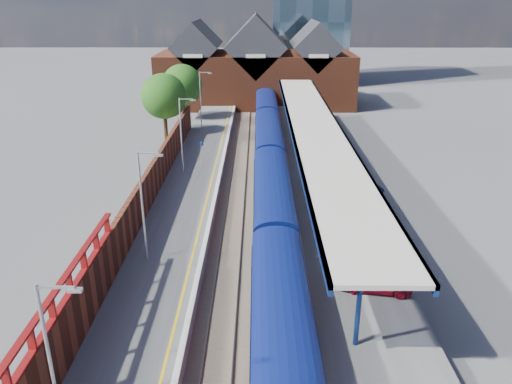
% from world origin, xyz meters
% --- Properties ---
extents(ground, '(240.00, 240.00, 0.00)m').
position_xyz_m(ground, '(0.00, 30.00, 0.00)').
color(ground, '#5B5B5E').
rests_on(ground, ground).
extents(ballast_bed, '(6.00, 76.00, 0.06)m').
position_xyz_m(ballast_bed, '(0.00, 20.00, 0.03)').
color(ballast_bed, '#473D33').
rests_on(ballast_bed, ground).
extents(rails, '(4.51, 76.00, 0.14)m').
position_xyz_m(rails, '(0.00, 20.00, 0.12)').
color(rails, slate).
rests_on(rails, ground).
extents(left_platform, '(5.00, 76.00, 1.00)m').
position_xyz_m(left_platform, '(-5.50, 20.00, 0.50)').
color(left_platform, '#565659').
rests_on(left_platform, ground).
extents(right_platform, '(6.00, 76.00, 1.00)m').
position_xyz_m(right_platform, '(6.00, 20.00, 0.50)').
color(right_platform, '#565659').
rests_on(right_platform, ground).
extents(coping_left, '(0.30, 76.00, 0.05)m').
position_xyz_m(coping_left, '(-3.15, 20.00, 1.02)').
color(coping_left, silver).
rests_on(coping_left, left_platform).
extents(coping_right, '(0.30, 76.00, 0.05)m').
position_xyz_m(coping_right, '(3.15, 20.00, 1.02)').
color(coping_right, silver).
rests_on(coping_right, right_platform).
extents(yellow_line, '(0.14, 76.00, 0.01)m').
position_xyz_m(yellow_line, '(-3.75, 20.00, 1.01)').
color(yellow_line, yellow).
rests_on(yellow_line, left_platform).
extents(train, '(2.89, 65.91, 3.45)m').
position_xyz_m(train, '(1.49, 22.11, 2.12)').
color(train, navy).
rests_on(train, ground).
extents(canopy, '(4.50, 52.00, 4.48)m').
position_xyz_m(canopy, '(5.48, 21.95, 5.25)').
color(canopy, navy).
rests_on(canopy, right_platform).
extents(lamp_post_a, '(1.48, 0.18, 7.00)m').
position_xyz_m(lamp_post_a, '(-6.36, -8.00, 4.99)').
color(lamp_post_a, '#A5A8AA').
rests_on(lamp_post_a, left_platform).
extents(lamp_post_b, '(1.48, 0.18, 7.00)m').
position_xyz_m(lamp_post_b, '(-6.36, 6.00, 4.99)').
color(lamp_post_b, '#A5A8AA').
rests_on(lamp_post_b, left_platform).
extents(lamp_post_c, '(1.48, 0.18, 7.00)m').
position_xyz_m(lamp_post_c, '(-6.36, 22.00, 4.99)').
color(lamp_post_c, '#A5A8AA').
rests_on(lamp_post_c, left_platform).
extents(lamp_post_d, '(1.48, 0.18, 7.00)m').
position_xyz_m(lamp_post_d, '(-6.36, 38.00, 4.99)').
color(lamp_post_d, '#A5A8AA').
rests_on(lamp_post_d, left_platform).
extents(platform_sign, '(0.55, 0.08, 2.50)m').
position_xyz_m(platform_sign, '(-5.00, 24.00, 2.69)').
color(platform_sign, '#A5A8AA').
rests_on(platform_sign, left_platform).
extents(brick_wall, '(0.35, 50.00, 3.86)m').
position_xyz_m(brick_wall, '(-8.10, 13.54, 2.45)').
color(brick_wall, '#632C1A').
rests_on(brick_wall, left_platform).
extents(station_building, '(30.00, 12.12, 13.78)m').
position_xyz_m(station_building, '(0.00, 58.00, 5.45)').
color(station_building, '#632C1A').
rests_on(station_building, ground).
extents(tree_near, '(5.20, 5.20, 8.10)m').
position_xyz_m(tree_near, '(-10.35, 35.91, 5.35)').
color(tree_near, '#382314').
rests_on(tree_near, ground).
extents(tree_far, '(5.20, 5.20, 8.10)m').
position_xyz_m(tree_far, '(-9.35, 43.91, 5.35)').
color(tree_far, '#382314').
rests_on(tree_far, ground).
extents(parked_car_red, '(4.28, 2.32, 1.38)m').
position_xyz_m(parked_car_red, '(6.91, 2.66, 1.69)').
color(parked_car_red, maroon).
rests_on(parked_car_red, right_platform).
extents(parked_car_silver, '(4.81, 2.71, 1.50)m').
position_xyz_m(parked_car_silver, '(7.96, 14.09, 1.75)').
color(parked_car_silver, silver).
rests_on(parked_car_silver, right_platform).
extents(parked_car_dark, '(4.21, 2.08, 1.18)m').
position_xyz_m(parked_car_dark, '(7.40, 13.91, 1.59)').
color(parked_car_dark, black).
rests_on(parked_car_dark, right_platform).
extents(parked_car_blue, '(4.85, 2.99, 1.25)m').
position_xyz_m(parked_car_blue, '(8.50, 16.78, 1.63)').
color(parked_car_blue, navy).
rests_on(parked_car_blue, right_platform).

